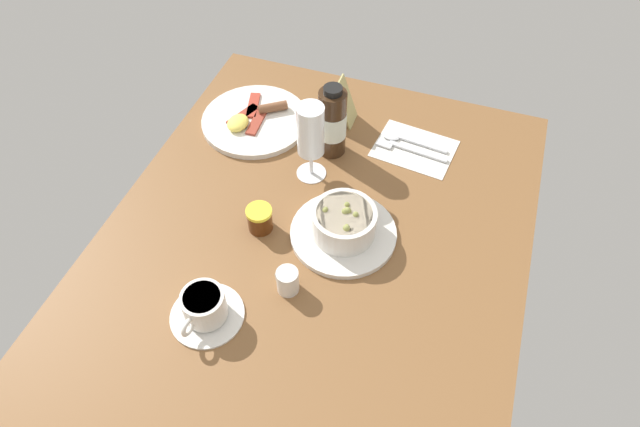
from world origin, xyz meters
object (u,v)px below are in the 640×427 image
object	(u,v)px
sauce_bottle_brown	(332,122)
jam_jar	(260,219)
cutlery_setting	(413,147)
coffee_cup	(205,308)
porridge_bowl	(344,225)
breakfast_plate	(254,120)
creamer_jug	(287,281)
wine_glass	(311,134)
menu_card	(338,101)

from	to	relation	value
sauce_bottle_brown	jam_jar	bearing A→B (deg)	165.95
cutlery_setting	coffee_cup	size ratio (longest dim) A/B	1.43
cutlery_setting	jam_jar	world-z (taller)	jam_jar
coffee_cup	sauce_bottle_brown	size ratio (longest dim) A/B	0.76
porridge_bowl	breakfast_plate	distance (cm)	39.76
creamer_jug	sauce_bottle_brown	xyz separation A→B (cm)	(38.06, 3.92, 5.55)
cutlery_setting	sauce_bottle_brown	bearing A→B (deg)	110.78
wine_glass	menu_card	distance (cm)	20.21
cutlery_setting	creamer_jug	distance (cm)	46.83
coffee_cup	jam_jar	bearing A→B (deg)	-3.19
breakfast_plate	menu_card	distance (cm)	20.73
porridge_bowl	jam_jar	xyz separation A→B (cm)	(-3.63, 16.51, -0.51)
sauce_bottle_brown	menu_card	size ratio (longest dim) A/B	1.57
cutlery_setting	jam_jar	distance (cm)	40.90
porridge_bowl	creamer_jug	xyz separation A→B (cm)	(-15.44, 6.02, -0.54)
coffee_cup	wine_glass	xyz separation A→B (cm)	(39.72, -5.87, 8.77)
cutlery_setting	coffee_cup	world-z (taller)	coffee_cup
jam_jar	sauce_bottle_brown	bearing A→B (deg)	-14.05
coffee_cup	breakfast_plate	world-z (taller)	coffee_cup
wine_glass	jam_jar	world-z (taller)	wine_glass
creamer_jug	jam_jar	size ratio (longest dim) A/B	1.06
creamer_jug	jam_jar	bearing A→B (deg)	41.63
creamer_jug	breakfast_plate	distance (cm)	47.67
porridge_bowl	wine_glass	xyz separation A→B (cm)	(14.12, 11.87, 8.49)
coffee_cup	creamer_jug	bearing A→B (deg)	-49.07
creamer_jug	menu_card	world-z (taller)	menu_card
cutlery_setting	breakfast_plate	size ratio (longest dim) A/B	0.75
porridge_bowl	cutlery_setting	world-z (taller)	porridge_bowl
jam_jar	creamer_jug	bearing A→B (deg)	-138.37
menu_card	coffee_cup	bearing A→B (deg)	174.32
breakfast_plate	porridge_bowl	bearing A→B (deg)	-129.89
porridge_bowl	cutlery_setting	size ratio (longest dim) A/B	1.11
jam_jar	menu_card	xyz separation A→B (cm)	(36.99, -4.64, 2.80)
sauce_bottle_brown	cutlery_setting	bearing A→B (deg)	-69.22
porridge_bowl	menu_card	bearing A→B (deg)	19.58
porridge_bowl	sauce_bottle_brown	size ratio (longest dim) A/B	1.21
cutlery_setting	menu_card	size ratio (longest dim) A/B	1.70
porridge_bowl	jam_jar	world-z (taller)	porridge_bowl
cutlery_setting	creamer_jug	xyz separation A→B (cm)	(-44.73, 13.65, 2.51)
sauce_bottle_brown	creamer_jug	bearing A→B (deg)	-174.11
sauce_bottle_brown	breakfast_plate	world-z (taller)	sauce_bottle_brown
creamer_jug	menu_card	distance (cm)	49.22
sauce_bottle_brown	wine_glass	bearing A→B (deg)	167.23
menu_card	creamer_jug	bearing A→B (deg)	-173.16
coffee_cup	creamer_jug	xyz separation A→B (cm)	(10.16, -11.72, -0.27)
coffee_cup	menu_card	distance (cm)	59.30
creamer_jug	cutlery_setting	bearing A→B (deg)	-16.97
wine_glass	jam_jar	size ratio (longest dim) A/B	3.37
porridge_bowl	breakfast_plate	world-z (taller)	porridge_bowl
coffee_cup	breakfast_plate	size ratio (longest dim) A/B	0.53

